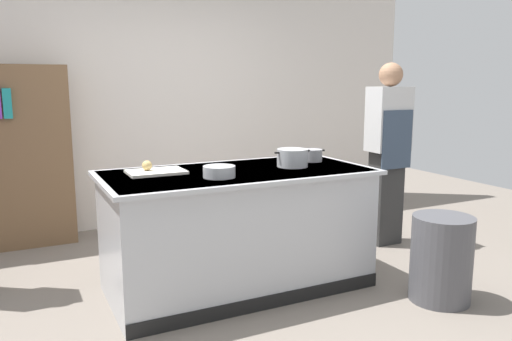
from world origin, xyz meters
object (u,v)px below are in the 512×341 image
(onion, at_px, (147,165))
(person_chef, at_px, (388,150))
(stock_pot, at_px, (292,158))
(mixing_bowl, at_px, (219,172))
(bookshelf, at_px, (8,158))
(sauce_pan, at_px, (312,155))
(trash_bin, at_px, (441,259))

(onion, xyz_separation_m, person_chef, (2.33, 0.15, -0.04))
(stock_pot, bearing_deg, onion, 168.88)
(mixing_bowl, distance_m, bookshelf, 2.37)
(stock_pot, relative_size, person_chef, 0.18)
(onion, bearing_deg, mixing_bowl, -42.71)
(sauce_pan, xyz_separation_m, bookshelf, (-2.25, 1.67, -0.10))
(trash_bin, bearing_deg, person_chef, 66.83)
(onion, relative_size, bookshelf, 0.04)
(trash_bin, bearing_deg, sauce_pan, 114.92)
(person_chef, bearing_deg, trash_bin, 169.21)
(mixing_bowl, distance_m, trash_bin, 1.69)
(stock_pot, xyz_separation_m, sauce_pan, (0.28, 0.15, -0.02))
(trash_bin, relative_size, bookshelf, 0.36)
(onion, height_order, trash_bin, onion)
(trash_bin, height_order, person_chef, person_chef)
(stock_pot, height_order, person_chef, person_chef)
(mixing_bowl, xyz_separation_m, bookshelf, (-1.29, 1.98, -0.09))
(onion, distance_m, bookshelf, 1.84)
(stock_pot, xyz_separation_m, mixing_bowl, (-0.67, -0.16, -0.03))
(sauce_pan, bearing_deg, onion, 177.59)
(trash_bin, bearing_deg, bookshelf, 135.52)
(sauce_pan, bearing_deg, trash_bin, -65.08)
(person_chef, bearing_deg, onion, 106.17)
(sauce_pan, bearing_deg, person_chef, 12.22)
(mixing_bowl, relative_size, person_chef, 0.13)
(person_chef, bearing_deg, sauce_pan, 114.61)
(onion, distance_m, sauce_pan, 1.36)
(onion, relative_size, mixing_bowl, 0.32)
(onion, distance_m, mixing_bowl, 0.55)
(sauce_pan, distance_m, bookshelf, 2.80)
(mixing_bowl, bearing_deg, onion, 137.29)
(bookshelf, bearing_deg, person_chef, -24.29)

